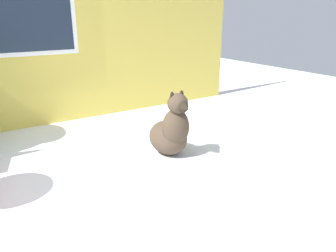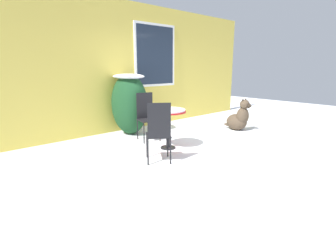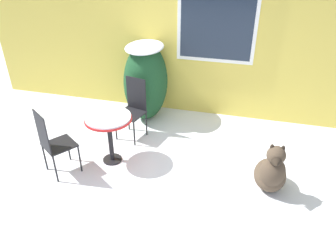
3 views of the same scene
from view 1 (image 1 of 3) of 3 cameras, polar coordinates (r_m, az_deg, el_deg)
ground_plane at (r=3.31m, az=-20.42°, el=-11.66°), size 16.00×16.00×0.00m
dog at (r=3.88m, az=0.52°, el=-0.97°), size 0.43×0.77×0.81m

